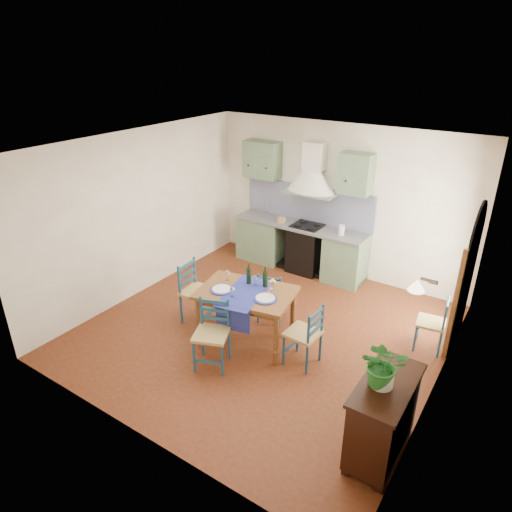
# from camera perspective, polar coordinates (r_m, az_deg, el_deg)

# --- Properties ---
(floor) EXTENTS (5.00, 5.00, 0.00)m
(floor) POSITION_cam_1_polar(r_m,az_deg,el_deg) (7.10, 1.00, -9.28)
(floor) COLOR #4B1B10
(floor) RESTS_ON ground
(back_wall) EXTENTS (5.00, 0.96, 2.80)m
(back_wall) POSITION_cam_1_polar(r_m,az_deg,el_deg) (8.62, 6.69, 4.78)
(back_wall) COLOR white
(back_wall) RESTS_ON ground
(right_wall) EXTENTS (0.26, 5.00, 2.80)m
(right_wall) POSITION_cam_1_polar(r_m,az_deg,el_deg) (5.91, 23.55, -4.04)
(right_wall) COLOR white
(right_wall) RESTS_ON ground
(left_wall) EXTENTS (0.04, 5.00, 2.80)m
(left_wall) POSITION_cam_1_polar(r_m,az_deg,el_deg) (7.95, -14.32, 5.10)
(left_wall) COLOR white
(left_wall) RESTS_ON ground
(ceiling) EXTENTS (5.00, 5.00, 0.01)m
(ceiling) POSITION_cam_1_polar(r_m,az_deg,el_deg) (6.00, 1.21, 13.49)
(ceiling) COLOR silver
(ceiling) RESTS_ON back_wall
(dining_table) EXTENTS (1.47, 1.15, 1.16)m
(dining_table) POSITION_cam_1_polar(r_m,az_deg,el_deg) (6.47, -1.21, -5.20)
(dining_table) COLOR brown
(dining_table) RESTS_ON ground
(chair_near) EXTENTS (0.58, 0.58, 0.95)m
(chair_near) POSITION_cam_1_polar(r_m,az_deg,el_deg) (6.20, -5.52, -9.60)
(chair_near) COLOR navy
(chair_near) RESTS_ON ground
(chair_far) EXTENTS (0.50, 0.50, 0.86)m
(chair_far) POSITION_cam_1_polar(r_m,az_deg,el_deg) (7.14, 1.93, -4.92)
(chair_far) COLOR navy
(chair_far) RESTS_ON ground
(chair_left) EXTENTS (0.50, 0.50, 0.99)m
(chair_left) POSITION_cam_1_polar(r_m,az_deg,el_deg) (7.15, -7.45, -4.45)
(chair_left) COLOR navy
(chair_left) RESTS_ON ground
(chair_right) EXTENTS (0.44, 0.44, 0.91)m
(chair_right) POSITION_cam_1_polar(r_m,az_deg,el_deg) (6.22, 6.13, -9.73)
(chair_right) COLOR navy
(chair_right) RESTS_ON ground
(chair_spare) EXTENTS (0.43, 0.43, 0.82)m
(chair_spare) POSITION_cam_1_polar(r_m,az_deg,el_deg) (6.96, 21.26, -7.87)
(chair_spare) COLOR navy
(chair_spare) RESTS_ON ground
(sideboard) EXTENTS (0.50, 1.05, 0.94)m
(sideboard) POSITION_cam_1_polar(r_m,az_deg,el_deg) (5.16, 15.52, -18.68)
(sideboard) COLOR black
(sideboard) RESTS_ON ground
(potted_plant) EXTENTS (0.56, 0.53, 0.49)m
(potted_plant) POSITION_cam_1_polar(r_m,az_deg,el_deg) (4.70, 15.66, -12.93)
(potted_plant) COLOR #237027
(potted_plant) RESTS_ON sideboard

